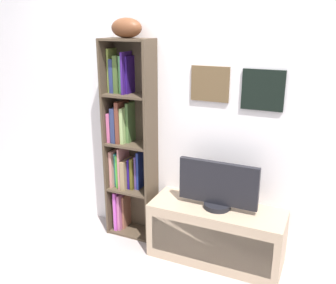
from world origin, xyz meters
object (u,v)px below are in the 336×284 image
(football, at_px, (126,28))
(television, at_px, (218,186))
(bookshelf, at_px, (127,143))
(tv_stand, at_px, (216,234))

(football, relative_size, television, 0.43)
(bookshelf, height_order, tv_stand, bookshelf)
(tv_stand, distance_m, television, 0.43)
(tv_stand, bearing_deg, bookshelf, 172.91)
(football, height_order, television, football)
(television, bearing_deg, bookshelf, 172.99)
(bookshelf, relative_size, football, 6.40)
(bookshelf, distance_m, football, 1.00)
(television, bearing_deg, tv_stand, -90.00)
(bookshelf, bearing_deg, football, -30.28)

